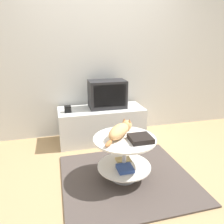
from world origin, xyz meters
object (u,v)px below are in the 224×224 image
dvd_box (140,138)px  tv (107,94)px  speaker (68,109)px  cat (120,130)px

dvd_box → tv: bearing=92.7°
speaker → dvd_box: speaker is taller
speaker → dvd_box: (0.65, -1.12, -0.03)m
tv → cat: bearing=-96.2°
tv → cat: size_ratio=1.18×
speaker → dvd_box: size_ratio=0.41×
cat → tv: bearing=34.9°
tv → dvd_box: 1.22m
tv → speaker: tv is taller
dvd_box → cat: bearing=136.2°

